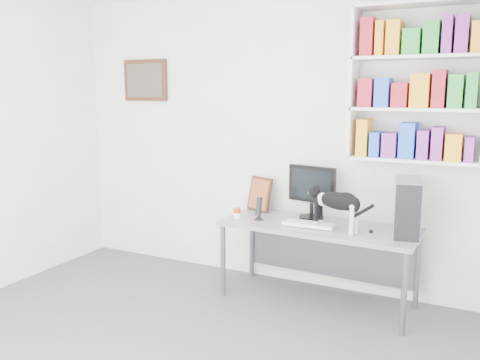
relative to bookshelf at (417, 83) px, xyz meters
The scene contains 11 objects.
room 2.37m from the bookshelf, 127.12° to the right, with size 4.01×4.01×2.70m.
bookshelf is the anchor object (origin of this frame).
wall_art 2.70m from the bookshelf, behind, with size 0.52×0.04×0.42m, color #472716.
desk 1.68m from the bookshelf, 161.46° to the right, with size 1.64×0.64×0.68m, color gray.
monitor 1.24m from the bookshelf, behind, with size 0.45×0.21×0.48m, color black.
keyboard 1.41m from the bookshelf, 157.71° to the right, with size 0.43×0.16×0.03m, color silver.
pc_tower 0.97m from the bookshelf, 88.19° to the right, with size 0.19×0.44×0.44m, color #B5B5BA.
speaker 1.64m from the bookshelf, 166.29° to the right, with size 0.09×0.09×0.21m, color black.
leaning_print 1.68m from the bookshelf, behind, with size 0.27×0.11×0.33m, color #472716.
soup_can 1.83m from the bookshelf, 166.91° to the right, with size 0.06×0.06×0.09m, color red.
cat 1.18m from the bookshelf, 145.80° to the right, with size 0.54×0.14×0.33m, color black, non-canonical shape.
Camera 1 is at (1.95, -2.38, 1.79)m, focal length 38.00 mm.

